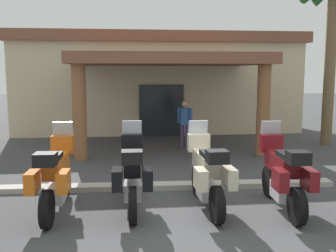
{
  "coord_description": "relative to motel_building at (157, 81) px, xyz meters",
  "views": [
    {
      "loc": [
        -0.93,
        -6.93,
        2.61
      ],
      "look_at": [
        -0.16,
        3.19,
        1.2
      ],
      "focal_mm": 41.81,
      "sensor_mm": 36.0,
      "label": 1
    }
  ],
  "objects": [
    {
      "name": "motorcycle_cream",
      "position": [
        0.44,
        -11.11,
        -1.48
      ],
      "size": [
        0.73,
        2.21,
        1.61
      ],
      "rotation": [
        0.0,
        0.0,
        1.63
      ],
      "color": "black",
      "rests_on": "ground_plane"
    },
    {
      "name": "motorcycle_orange",
      "position": [
        -2.39,
        -11.1,
        -1.48
      ],
      "size": [
        0.7,
        2.21,
        1.61
      ],
      "rotation": [
        0.0,
        0.0,
        1.57
      ],
      "color": "black",
      "rests_on": "ground_plane"
    },
    {
      "name": "motel_building",
      "position": [
        0.0,
        0.0,
        0.0
      ],
      "size": [
        12.66,
        10.21,
        4.25
      ],
      "rotation": [
        0.0,
        0.0,
        0.03
      ],
      "color": "beige",
      "rests_on": "ground_plane"
    },
    {
      "name": "curb_strip",
      "position": [
        -0.27,
        -9.75,
        -2.12
      ],
      "size": [
        7.67,
        0.36,
        0.12
      ],
      "primitive_type": "cube",
      "color": "#ADA89E",
      "rests_on": "ground_plane"
    },
    {
      "name": "ground_plane",
      "position": [
        0.08,
        -11.33,
        -2.18
      ],
      "size": [
        80.0,
        80.0,
        0.0
      ],
      "primitive_type": "plane",
      "color": "#424244"
    },
    {
      "name": "motorcycle_black",
      "position": [
        -0.98,
        -11.02,
        -1.48
      ],
      "size": [
        0.71,
        2.21,
        1.61
      ],
      "rotation": [
        0.0,
        0.0,
        1.59
      ],
      "color": "black",
      "rests_on": "ground_plane"
    },
    {
      "name": "pedestrian",
      "position": [
        0.73,
        -5.09,
        -1.23
      ],
      "size": [
        0.48,
        0.32,
        1.64
      ],
      "rotation": [
        0.0,
        0.0,
        4.22
      ],
      "color": "#3F334C",
      "rests_on": "ground_plane"
    },
    {
      "name": "palm_tree_near_portico",
      "position": [
        5.92,
        -4.75,
        2.21
      ],
      "size": [
        2.3,
        2.37,
        6.21
      ],
      "color": "brown",
      "rests_on": "ground_plane"
    },
    {
      "name": "motorcycle_maroon",
      "position": [
        1.86,
        -11.28,
        -1.48
      ],
      "size": [
        0.71,
        2.21,
        1.61
      ],
      "rotation": [
        0.0,
        0.0,
        1.54
      ],
      "color": "black",
      "rests_on": "ground_plane"
    }
  ]
}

